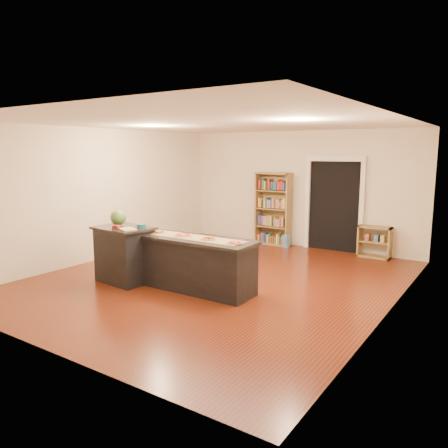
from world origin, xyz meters
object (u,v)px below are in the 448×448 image
Objects in this scene: kitchen_island at (182,262)px; watermelon at (118,218)px; bookshelf at (273,209)px; waste_bin at (286,241)px; low_shelf at (375,242)px; side_counter at (124,254)px.

watermelon is at bearing -168.36° from kitchen_island.
waste_bin is (0.42, -0.10, -0.75)m from bookshelf.
bookshelf is 4.36m from watermelon.
bookshelf is at bearing -179.76° from low_shelf.
side_counter is 4.38m from waste_bin.
waste_bin is at bearing -176.85° from low_shelf.
waste_bin is at bearing 88.52° from kitchen_island.
kitchen_island is at bearing -118.47° from low_shelf.
side_counter is 0.56× the size of bookshelf.
bookshelf reaches higher than waste_bin.
watermelon is at bearing -128.71° from low_shelf.
watermelon reaches higher than side_counter.
bookshelf reaches higher than kitchen_island.
kitchen_island reaches higher than waste_bin.
bookshelf is at bearing 77.91° from watermelon.
waste_bin is (0.09, 3.89, -0.30)m from kitchen_island.
kitchen_island is 9.67× the size of watermelon.
side_counter is 5.40m from low_shelf.
watermelon reaches higher than kitchen_island.
kitchen_island is at bearing -91.27° from waste_bin.
watermelon is at bearing -107.81° from waste_bin.
bookshelf is at bearing 85.90° from side_counter.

